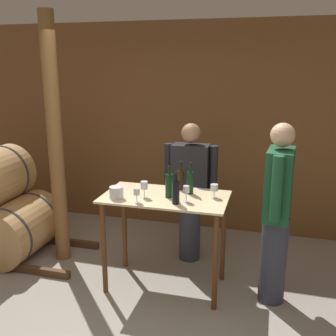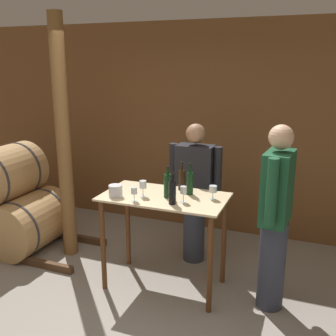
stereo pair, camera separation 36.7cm
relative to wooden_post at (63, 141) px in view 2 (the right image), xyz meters
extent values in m
cube|color=brown|center=(1.27, 1.33, 0.00)|extent=(8.40, 0.05, 2.70)
cube|color=#4C331E|center=(-0.86, 0.30, -1.31)|extent=(2.31, 0.06, 0.08)
cylinder|color=#38383D|center=(-1.20, 0.21, -1.02)|extent=(0.68, 0.03, 0.68)
cylinder|color=tan|center=(-0.51, -0.06, -1.02)|extent=(0.66, 0.88, 0.66)
cylinder|color=#38383D|center=(-0.51, -0.32, -1.02)|extent=(0.68, 0.03, 0.68)
cylinder|color=#38383D|center=(-0.51, 0.21, -1.02)|extent=(0.68, 0.03, 0.68)
cylinder|color=tan|center=(-0.86, -0.06, -0.46)|extent=(0.66, 0.88, 0.66)
cylinder|color=#38383D|center=(-0.86, 0.21, -0.46)|extent=(0.68, 0.03, 0.68)
cube|color=beige|center=(1.30, -0.26, -0.40)|extent=(1.19, 0.66, 0.02)
cylinder|color=#593319|center=(0.76, -0.53, -0.88)|extent=(0.05, 0.05, 0.94)
cylinder|color=#593319|center=(1.83, -0.53, -0.88)|extent=(0.05, 0.05, 0.94)
cylinder|color=#593319|center=(0.76, 0.01, -0.88)|extent=(0.05, 0.05, 0.94)
cylinder|color=#593319|center=(1.83, 0.01, -0.88)|extent=(0.05, 0.05, 0.94)
cylinder|color=brown|center=(0.00, 0.00, 0.00)|extent=(0.16, 0.16, 2.70)
cylinder|color=black|center=(1.34, -0.29, -0.28)|extent=(0.07, 0.07, 0.23)
cylinder|color=black|center=(1.34, -0.29, -0.13)|extent=(0.02, 0.02, 0.08)
cylinder|color=black|center=(1.34, -0.29, -0.10)|extent=(0.03, 0.03, 0.02)
cylinder|color=black|center=(1.39, -0.02, -0.30)|extent=(0.07, 0.07, 0.20)
cylinder|color=black|center=(1.39, -0.02, -0.15)|extent=(0.02, 0.02, 0.09)
cylinder|color=black|center=(1.39, -0.02, -0.12)|extent=(0.03, 0.03, 0.02)
cylinder|color=black|center=(1.45, -0.44, -0.29)|extent=(0.07, 0.07, 0.22)
cylinder|color=black|center=(1.45, -0.44, -0.14)|extent=(0.02, 0.02, 0.08)
cylinder|color=black|center=(1.45, -0.44, -0.11)|extent=(0.03, 0.03, 0.02)
cylinder|color=black|center=(1.51, -0.13, -0.29)|extent=(0.07, 0.07, 0.22)
cylinder|color=black|center=(1.51, -0.13, -0.13)|extent=(0.02, 0.02, 0.09)
cylinder|color=black|center=(1.51, -0.13, -0.09)|extent=(0.03, 0.03, 0.02)
cylinder|color=silver|center=(1.10, -0.50, -0.39)|extent=(0.06, 0.06, 0.00)
cylinder|color=silver|center=(1.10, -0.50, -0.36)|extent=(0.01, 0.01, 0.07)
cylinder|color=silver|center=(1.10, -0.50, -0.29)|extent=(0.06, 0.06, 0.06)
cylinder|color=silver|center=(1.12, -0.35, -0.39)|extent=(0.06, 0.06, 0.00)
cylinder|color=silver|center=(1.12, -0.35, -0.35)|extent=(0.01, 0.01, 0.08)
cylinder|color=silver|center=(1.12, -0.35, -0.27)|extent=(0.07, 0.07, 0.07)
cylinder|color=silver|center=(1.52, -0.36, -0.39)|extent=(0.06, 0.06, 0.00)
cylinder|color=silver|center=(1.52, -0.36, -0.35)|extent=(0.01, 0.01, 0.08)
cylinder|color=silver|center=(1.52, -0.36, -0.28)|extent=(0.06, 0.06, 0.07)
cylinder|color=silver|center=(1.75, -0.18, -0.39)|extent=(0.06, 0.06, 0.00)
cylinder|color=silver|center=(1.75, -0.18, -0.36)|extent=(0.01, 0.01, 0.07)
cylinder|color=silver|center=(1.75, -0.18, -0.30)|extent=(0.07, 0.07, 0.06)
cylinder|color=silver|center=(0.88, -0.45, -0.34)|extent=(0.13, 0.13, 0.11)
cylinder|color=#333847|center=(2.33, -0.23, -0.93)|extent=(0.24, 0.24, 0.83)
cube|color=#194C2D|center=(2.33, -0.23, -0.20)|extent=(0.25, 0.42, 0.63)
sphere|color=tan|center=(2.33, -0.23, 0.24)|extent=(0.21, 0.21, 0.21)
cylinder|color=#194C2D|center=(2.35, 0.02, -0.17)|extent=(0.09, 0.09, 0.57)
cylinder|color=#194C2D|center=(2.31, -0.48, -0.17)|extent=(0.09, 0.09, 0.57)
cylinder|color=#333847|center=(1.41, 0.37, -0.94)|extent=(0.24, 0.24, 0.81)
cube|color=black|center=(1.41, 0.37, -0.28)|extent=(0.40, 0.22, 0.52)
sphere|color=#9E7051|center=(1.41, 0.37, 0.11)|extent=(0.21, 0.21, 0.21)
cylinder|color=black|center=(1.66, 0.37, -0.25)|extent=(0.09, 0.09, 0.47)
cylinder|color=black|center=(1.16, 0.37, -0.25)|extent=(0.09, 0.09, 0.47)
camera|label=1|loc=(2.26, -3.67, 0.83)|focal=42.00mm
camera|label=2|loc=(2.61, -3.56, 0.83)|focal=42.00mm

